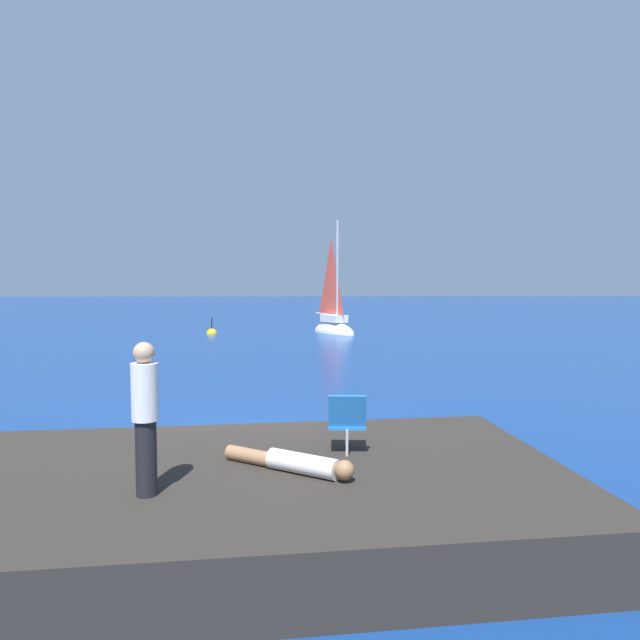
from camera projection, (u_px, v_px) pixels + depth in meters
ground_plane at (247, 438)px, 10.96m from camera, size 160.00×160.00×0.00m
shore_ledge at (250, 499)px, 6.97m from camera, size 8.03×5.18×0.74m
boulder_seaward at (118, 459)px, 9.69m from camera, size 1.23×1.36×0.80m
boulder_inland at (335, 464)px, 9.40m from camera, size 1.85×1.69×1.17m
sailboat_near at (334, 326)px, 31.43m from camera, size 2.80×3.60×6.62m
person_sunbather at (294, 462)px, 6.83m from camera, size 1.56×1.06×0.25m
person_standing at (145, 414)px, 6.05m from camera, size 0.28×0.28×1.62m
beach_chair at (347, 419)px, 7.56m from camera, size 0.51×0.62×0.80m
marker_buoy at (212, 334)px, 31.01m from camera, size 0.56×0.56×1.13m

